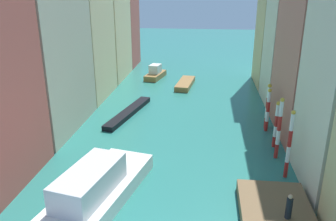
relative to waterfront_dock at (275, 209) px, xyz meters
name	(u,v)px	position (x,y,z in m)	size (l,w,h in m)	color
ground_plane	(182,107)	(-7.21, 19.11, -0.38)	(154.00, 154.00, 0.00)	#28756B
building_left_1	(37,36)	(-20.10, 11.88, 8.54)	(6.66, 11.36, 17.80)	#BCB299
building_left_2	(77,14)	(-20.10, 22.29, 9.74)	(6.66, 9.29, 20.22)	beige
building_left_3	(102,25)	(-20.10, 32.05, 7.43)	(6.66, 9.62, 15.58)	beige
building_left_4	(117,25)	(-20.10, 40.47, 6.58)	(6.66, 7.22, 13.91)	#B25147
building_right_2	(325,35)	(5.69, 13.49, 8.84)	(6.66, 10.31, 18.43)	#C6705B
building_right_3	(299,28)	(5.69, 22.64, 8.43)	(6.66, 7.67, 17.59)	beige
building_right_4	(286,9)	(5.69, 30.80, 9.93)	(6.66, 8.24, 20.59)	#DBB77A
waterfront_dock	(275,209)	(0.00, 0.00, 0.00)	(4.25, 5.23, 0.76)	brown
person_on_dock	(289,207)	(0.46, -1.29, 1.09)	(0.36, 0.36, 1.54)	black
mooring_pole_0	(289,144)	(1.57, 4.62, 2.29)	(0.31, 0.31, 5.23)	red
mooring_pole_1	(279,128)	(1.41, 7.64, 2.25)	(0.34, 0.34, 5.16)	red
mooring_pole_2	(276,124)	(1.60, 9.72, 1.77)	(0.37, 0.37, 4.19)	red
mooring_pole_3	(268,109)	(1.44, 13.27, 1.81)	(0.36, 0.36, 4.26)	red
mooring_pole_4	(268,106)	(1.53, 14.01, 1.94)	(0.39, 0.39, 4.52)	red
vaporetto_white	(91,195)	(-11.38, -0.72, 0.62)	(6.05, 12.73, 2.81)	white
gondola_black	(129,112)	(-12.80, 16.05, -0.12)	(3.19, 10.02, 0.53)	black
motorboat_0	(155,73)	(-12.24, 31.97, 0.36)	(2.86, 5.29, 2.10)	olive
motorboat_1	(185,84)	(-7.43, 28.13, -0.03)	(2.54, 6.64, 0.70)	olive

